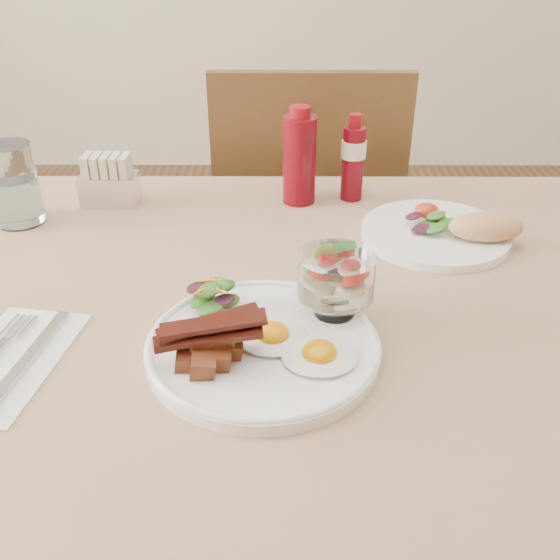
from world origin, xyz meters
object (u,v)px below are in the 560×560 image
(water_glass, at_px, (15,189))
(ketchup_bottle, at_px, (299,159))
(sugar_caddy, at_px, (109,183))
(hot_sauce_bottle, at_px, (353,159))
(chair_far, at_px, (306,229))
(main_plate, at_px, (263,347))
(fruit_cup, at_px, (336,276))
(second_plate, at_px, (447,231))
(table, at_px, (322,348))

(water_glass, bearing_deg, ketchup_bottle, 10.54)
(ketchup_bottle, bearing_deg, sugar_caddy, -177.93)
(hot_sauce_bottle, height_order, sugar_caddy, hot_sauce_bottle)
(ketchup_bottle, relative_size, sugar_caddy, 1.71)
(chair_far, distance_m, sugar_caddy, 0.57)
(hot_sauce_bottle, bearing_deg, main_plate, -107.78)
(fruit_cup, height_order, second_plate, fruit_cup)
(fruit_cup, distance_m, water_glass, 0.59)
(chair_far, xyz_separation_m, fruit_cup, (0.01, -0.73, 0.30))
(water_glass, bearing_deg, table, -24.98)
(chair_far, distance_m, ketchup_bottle, 0.46)
(chair_far, bearing_deg, fruit_cup, -89.34)
(chair_far, relative_size, water_glass, 6.90)
(table, relative_size, sugar_caddy, 13.17)
(fruit_cup, height_order, ketchup_bottle, ketchup_bottle)
(ketchup_bottle, xyz_separation_m, hot_sauce_bottle, (0.10, 0.01, -0.01))
(main_plate, height_order, sugar_caddy, sugar_caddy)
(table, bearing_deg, hot_sauce_bottle, 78.65)
(table, height_order, ketchup_bottle, ketchup_bottle)
(fruit_cup, relative_size, sugar_caddy, 0.96)
(main_plate, bearing_deg, hot_sauce_bottle, 72.22)
(second_plate, distance_m, water_glass, 0.71)
(chair_far, bearing_deg, second_plate, -67.41)
(main_plate, bearing_deg, sugar_caddy, 123.14)
(second_plate, bearing_deg, main_plate, -133.89)
(table, relative_size, hot_sauce_bottle, 8.56)
(table, xyz_separation_m, water_glass, (-0.50, 0.23, 0.15))
(chair_far, relative_size, fruit_cup, 9.55)
(chair_far, bearing_deg, ketchup_bottle, -94.73)
(table, height_order, fruit_cup, fruit_cup)
(table, distance_m, water_glass, 0.57)
(table, bearing_deg, ketchup_bottle, 95.05)
(table, height_order, sugar_caddy, sugar_caddy)
(fruit_cup, relative_size, ketchup_bottle, 0.57)
(second_plate, relative_size, sugar_caddy, 2.42)
(table, relative_size, ketchup_bottle, 7.72)
(hot_sauce_bottle, bearing_deg, fruit_cup, -98.41)
(table, relative_size, fruit_cup, 13.66)
(fruit_cup, distance_m, hot_sauce_bottle, 0.40)
(table, distance_m, chair_far, 0.68)
(table, distance_m, sugar_caddy, 0.49)
(fruit_cup, xyz_separation_m, ketchup_bottle, (-0.04, 0.38, 0.01))
(second_plate, bearing_deg, table, -140.21)
(water_glass, bearing_deg, main_plate, -40.58)
(ketchup_bottle, height_order, sugar_caddy, ketchup_bottle)
(main_plate, relative_size, hot_sauce_bottle, 1.80)
(chair_far, relative_size, hot_sauce_bottle, 5.99)
(fruit_cup, bearing_deg, water_glass, 149.81)
(table, height_order, main_plate, main_plate)
(water_glass, bearing_deg, second_plate, -5.05)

